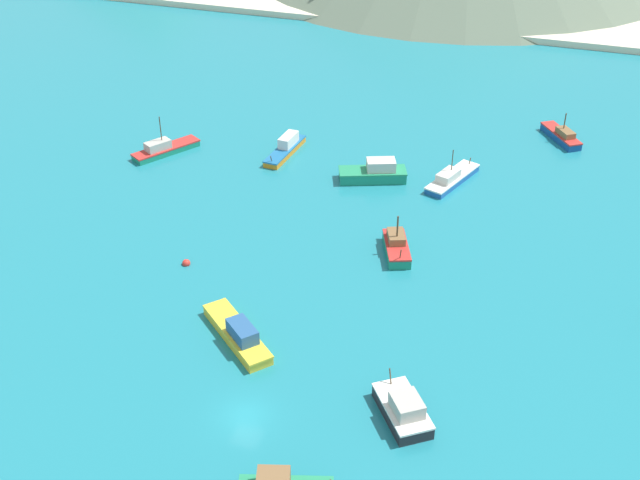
# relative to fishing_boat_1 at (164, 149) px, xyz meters

# --- Properties ---
(ground) EXTENTS (260.00, 280.00, 0.50)m
(ground) POSITION_rel_fishing_boat_1_xyz_m (30.14, -13.32, -1.00)
(ground) COLOR teal
(fishing_boat_1) EXTENTS (7.16, 9.58, 5.59)m
(fishing_boat_1) POSITION_rel_fishing_boat_1_xyz_m (0.00, 0.00, 0.00)
(fishing_boat_1) COLOR #198466
(fishing_boat_1) RESTS_ON ground
(fishing_boat_2) EXTENTS (6.32, 7.89, 4.29)m
(fishing_boat_2) POSITION_rel_fishing_boat_1_xyz_m (51.88, 21.46, 0.01)
(fishing_boat_2) COLOR #14478C
(fishing_boat_2) RESTS_ON ground
(fishing_boat_9) EXTENTS (9.24, 5.94, 2.89)m
(fishing_boat_9) POSITION_rel_fishing_boat_1_xyz_m (29.61, 1.63, 0.33)
(fishing_boat_9) COLOR #198466
(fishing_boat_9) RESTS_ON ground
(fishing_boat_10) EXTENTS (5.74, 10.31, 4.84)m
(fishing_boat_10) POSITION_rel_fishing_boat_1_xyz_m (39.30, 4.00, -0.05)
(fishing_boat_10) COLOR #1E5BA8
(fishing_boat_10) RESTS_ON ground
(fishing_boat_11) EXTENTS (9.65, 8.88, 2.51)m
(fishing_boat_11) POSITION_rel_fishing_boat_1_xyz_m (25.61, -34.10, 0.11)
(fishing_boat_11) COLOR gold
(fishing_boat_11) RESTS_ON ground
(fishing_boat_12) EXTENTS (2.91, 9.84, 2.38)m
(fishing_boat_12) POSITION_rel_fishing_boat_1_xyz_m (15.96, 5.39, 0.09)
(fishing_boat_12) COLOR orange
(fishing_boat_12) RESTS_ON ground
(fishing_boat_14) EXTENTS (4.69, 7.08, 4.77)m
(fishing_boat_14) POSITION_rel_fishing_boat_1_xyz_m (36.45, -14.33, 0.12)
(fishing_boat_14) COLOR #198466
(fishing_boat_14) RESTS_ON ground
(fishing_boat_15) EXTENTS (6.48, 7.30, 2.80)m
(fishing_boat_15) POSITION_rel_fishing_boat_1_xyz_m (43.15, -39.33, 0.28)
(fishing_boat_15) COLOR #232328
(fishing_boat_15) RESTS_ON ground
(buoy_0) EXTENTS (0.92, 0.92, 0.92)m
(buoy_0) POSITION_rel_fishing_boat_1_xyz_m (14.97, -23.81, -0.59)
(buoy_0) COLOR red
(buoy_0) RESTS_ON ground
(beach_strip) EXTENTS (247.00, 20.67, 1.20)m
(beach_strip) POSITION_rel_fishing_boat_1_xyz_m (30.14, 72.24, -0.15)
(beach_strip) COLOR beige
(beach_strip) RESTS_ON ground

